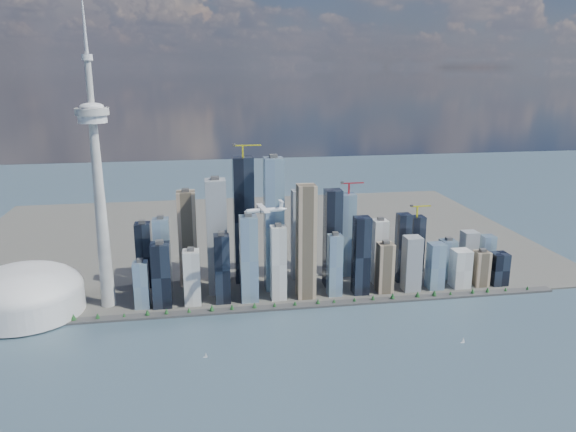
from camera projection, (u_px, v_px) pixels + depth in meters
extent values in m
plane|color=#2D414F|center=(299.00, 382.00, 786.31)|extent=(4000.00, 4000.00, 0.00)
cube|color=#383838|center=(274.00, 308.00, 1024.24)|extent=(1100.00, 22.00, 4.00)
cube|color=#4C4C47|center=(250.00, 237.00, 1453.57)|extent=(1400.00, 900.00, 3.00)
cylinder|color=#3F2D1E|center=(50.00, 321.00, 962.23)|extent=(1.00, 1.00, 2.40)
cone|color=#1A4A20|center=(49.00, 319.00, 961.31)|extent=(7.20, 7.20, 8.00)
cylinder|color=#3F2D1E|center=(102.00, 318.00, 975.83)|extent=(1.00, 1.00, 2.40)
cone|color=#1A4A20|center=(102.00, 316.00, 974.90)|extent=(7.20, 7.20, 8.00)
cylinder|color=#3F2D1E|center=(153.00, 314.00, 989.43)|extent=(1.00, 1.00, 2.40)
cone|color=#1A4A20|center=(153.00, 312.00, 988.50)|extent=(7.20, 7.20, 8.00)
cylinder|color=#3F2D1E|center=(202.00, 311.00, 1003.02)|extent=(1.00, 1.00, 2.40)
cone|color=#1A4A20|center=(202.00, 309.00, 1002.10)|extent=(7.20, 7.20, 8.00)
cylinder|color=#3F2D1E|center=(251.00, 308.00, 1016.62)|extent=(1.00, 1.00, 2.40)
cone|color=#1A4A20|center=(251.00, 306.00, 1015.70)|extent=(7.20, 7.20, 8.00)
cylinder|color=#3F2D1E|center=(298.00, 304.00, 1030.22)|extent=(1.00, 1.00, 2.40)
cone|color=#1A4A20|center=(298.00, 303.00, 1029.30)|extent=(7.20, 7.20, 8.00)
cylinder|color=#3F2D1E|center=(343.00, 301.00, 1043.82)|extent=(1.00, 1.00, 2.40)
cone|color=#1A4A20|center=(344.00, 300.00, 1042.90)|extent=(7.20, 7.20, 8.00)
cylinder|color=#3F2D1E|center=(388.00, 298.00, 1057.42)|extent=(1.00, 1.00, 2.40)
cone|color=#1A4A20|center=(388.00, 297.00, 1056.50)|extent=(7.20, 7.20, 8.00)
cylinder|color=#3F2D1E|center=(431.00, 295.00, 1071.02)|extent=(1.00, 1.00, 2.40)
cone|color=#1A4A20|center=(432.00, 294.00, 1070.10)|extent=(7.20, 7.20, 8.00)
cylinder|color=#3F2D1E|center=(474.00, 293.00, 1084.62)|extent=(1.00, 1.00, 2.40)
cone|color=#1A4A20|center=(474.00, 291.00, 1083.70)|extent=(7.20, 7.20, 8.00)
cylinder|color=#3F2D1E|center=(515.00, 290.00, 1098.22)|extent=(1.00, 1.00, 2.40)
cone|color=#1A4A20|center=(515.00, 288.00, 1097.30)|extent=(7.20, 7.20, 8.00)
cube|color=black|center=(162.00, 275.00, 1015.42)|extent=(34.00, 34.00, 119.66)
cube|color=#7592B1|center=(163.00, 258.00, 1058.93)|extent=(30.00, 30.00, 152.29)
cube|color=silver|center=(190.00, 278.00, 1025.36)|extent=(30.00, 30.00, 103.34)
cube|color=tan|center=(189.00, 238.00, 1114.35)|extent=(36.00, 36.00, 190.36)
cube|color=gray|center=(218.00, 237.00, 1066.35)|extent=(38.00, 38.00, 223.00)
cube|color=black|center=(220.00, 269.00, 1030.50)|extent=(28.00, 28.00, 130.54)
cube|color=#7592B1|center=(250.00, 259.00, 1034.95)|extent=(32.00, 32.00, 163.17)
cube|color=black|center=(244.00, 220.00, 1123.25)|extent=(40.00, 40.00, 255.63)
cube|color=#7592B1|center=(275.00, 225.00, 1078.73)|extent=(36.00, 36.00, 261.07)
cube|color=silver|center=(279.00, 263.00, 1046.37)|extent=(28.00, 28.00, 141.41)
cube|color=tan|center=(308.00, 242.00, 1045.24)|extent=(34.00, 34.00, 217.56)
cube|color=gray|center=(298.00, 234.00, 1149.57)|extent=(30.00, 30.00, 184.93)
cube|color=black|center=(331.00, 238.00, 1104.35)|extent=(32.00, 32.00, 195.80)
cube|color=#7592B1|center=(336.00, 265.00, 1066.42)|extent=(26.00, 26.00, 119.66)
cube|color=black|center=(362.00, 256.00, 1070.08)|extent=(30.00, 30.00, 152.29)
cube|color=#7592B1|center=(348.00, 235.00, 1167.44)|extent=(34.00, 34.00, 174.05)
cube|color=silver|center=(379.00, 251.00, 1128.41)|extent=(28.00, 28.00, 130.54)
cube|color=tan|center=(386.00, 268.00, 1084.90)|extent=(30.00, 30.00, 97.90)
cube|color=gray|center=(411.00, 264.00, 1091.35)|extent=(32.00, 32.00, 108.78)
cube|color=black|center=(402.00, 248.00, 1134.86)|extent=(26.00, 26.00, 141.41)
cube|color=#7592B1|center=(435.00, 266.00, 1101.29)|extent=(30.00, 30.00, 92.46)
cube|color=black|center=(415.00, 243.00, 1197.95)|extent=(28.00, 28.00, 119.66)
cube|color=#7592B1|center=(448.00, 259.00, 1158.21)|extent=(30.00, 30.00, 81.58)
cube|color=silver|center=(459.00, 269.00, 1111.22)|extent=(34.00, 34.00, 76.15)
cube|color=tan|center=(480.00, 269.00, 1118.98)|extent=(28.00, 28.00, 70.71)
cube|color=gray|center=(469.00, 254.00, 1163.18)|extent=(30.00, 30.00, 97.90)
cube|color=black|center=(500.00, 269.00, 1126.74)|extent=(32.00, 32.00, 65.27)
cube|color=#7592B1|center=(488.00, 255.00, 1171.64)|extent=(26.00, 26.00, 87.02)
cube|color=black|center=(144.00, 255.00, 1107.90)|extent=(30.00, 30.00, 130.54)
cube|color=#7592B1|center=(140.00, 285.00, 1013.33)|extent=(26.00, 26.00, 87.02)
cube|color=yellow|center=(243.00, 151.00, 1087.67)|extent=(3.00, 3.00, 22.00)
cube|color=yellow|center=(247.00, 145.00, 1086.15)|extent=(55.00, 2.20, 2.20)
cube|color=#383838|center=(234.00, 145.00, 1081.75)|extent=(6.00, 4.00, 4.00)
cube|color=#A5171B|center=(349.00, 188.00, 1142.32)|extent=(3.00, 3.00, 22.00)
cube|color=#A5171B|center=(352.00, 183.00, 1140.63)|extent=(48.00, 2.20, 2.20)
cube|color=#383838|center=(342.00, 182.00, 1136.73)|extent=(6.00, 4.00, 4.00)
cube|color=yellow|center=(417.00, 211.00, 1179.80)|extent=(3.00, 3.00, 22.00)
cube|color=yellow|center=(421.00, 206.00, 1178.04)|extent=(45.00, 2.20, 2.20)
cube|color=#383838|center=(411.00, 206.00, 1174.35)|extent=(6.00, 4.00, 4.00)
cone|color=gray|center=(101.00, 216.00, 990.57)|extent=(26.00, 26.00, 340.00)
cylinder|color=silver|center=(92.00, 119.00, 947.00)|extent=(48.00, 48.00, 14.00)
cylinder|color=gray|center=(92.00, 111.00, 943.93)|extent=(56.00, 56.00, 12.00)
ellipsoid|color=silver|center=(91.00, 107.00, 941.88)|extent=(40.00, 40.00, 14.00)
cylinder|color=gray|center=(89.00, 82.00, 931.63)|extent=(11.00, 11.00, 80.00)
cylinder|color=silver|center=(87.00, 57.00, 921.37)|extent=(18.00, 18.00, 10.00)
cone|color=silver|center=(84.00, 20.00, 906.51)|extent=(7.00, 7.00, 105.00)
cylinder|color=silver|center=(26.00, 301.00, 997.00)|extent=(200.00, 200.00, 44.00)
ellipsoid|color=silver|center=(24.00, 289.00, 991.36)|extent=(200.00, 200.00, 84.00)
cylinder|color=white|center=(264.00, 210.00, 931.46)|extent=(60.41, 13.43, 7.38)
cone|color=white|center=(246.00, 211.00, 923.58)|extent=(8.78, 8.16, 7.38)
cone|color=white|center=(283.00, 209.00, 939.63)|extent=(12.22, 8.51, 7.38)
cube|color=white|center=(263.00, 208.00, 929.87)|extent=(15.73, 65.18, 1.15)
cylinder|color=white|center=(265.00, 211.00, 918.51)|extent=(13.04, 5.42, 4.15)
cylinder|color=white|center=(261.00, 207.00, 942.18)|extent=(13.04, 5.42, 4.15)
cylinder|color=#3F3F3F|center=(261.00, 211.00, 916.76)|extent=(1.28, 9.21, 9.23)
cylinder|color=#3F3F3F|center=(257.00, 208.00, 940.43)|extent=(1.28, 9.21, 9.23)
cube|color=white|center=(281.00, 205.00, 936.86)|extent=(6.52, 1.57, 12.69)
cube|color=white|center=(281.00, 201.00, 935.21)|extent=(7.16, 21.17, 0.81)
cube|color=white|center=(205.00, 357.00, 852.26)|extent=(6.09, 2.79, 0.78)
cylinder|color=#999999|center=(205.00, 355.00, 851.10)|extent=(0.23, 0.23, 8.81)
cube|color=white|center=(462.00, 343.00, 897.65)|extent=(6.42, 2.25, 0.84)
cylinder|color=#999999|center=(463.00, 340.00, 896.41)|extent=(0.25, 0.25, 9.48)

